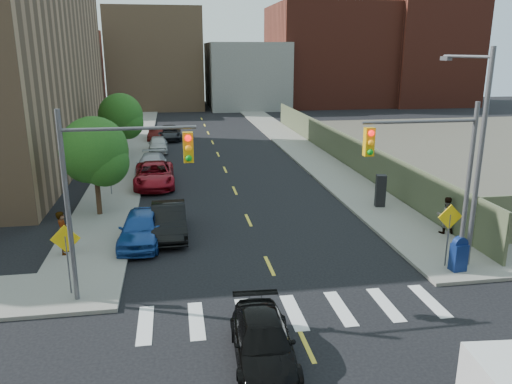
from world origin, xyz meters
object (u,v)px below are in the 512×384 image
object	(u,v)px
parked_car_silver	(151,165)
parked_car_white	(158,144)
parked_car_maroon	(157,134)
pedestrian_west	(63,233)
parked_car_grey	(170,133)
mailbox	(459,254)
parked_car_black	(169,220)
black_sedan	(263,342)
parked_car_blue	(141,228)
parked_car_red	(154,175)
payphone	(380,191)
pedestrian_east	(446,215)

from	to	relation	value
parked_car_silver	parked_car_white	size ratio (longest dim) A/B	1.22
parked_car_maroon	pedestrian_west	world-z (taller)	pedestrian_west
parked_car_silver	parked_car_grey	bearing A→B (deg)	87.95
parked_car_white	mailbox	size ratio (longest dim) A/B	2.84
parked_car_black	black_sedan	xyz separation A→B (m)	(2.73, -11.03, -0.15)
parked_car_blue	parked_car_red	world-z (taller)	parked_car_red
payphone	black_sedan	bearing A→B (deg)	-113.62
parked_car_red	payphone	xyz separation A→B (m)	(13.00, -7.26, 0.29)
parked_car_maroon	mailbox	bearing A→B (deg)	-63.61
black_sedan	pedestrian_west	world-z (taller)	pedestrian_west
parked_car_grey	parked_car_maroon	bearing A→B (deg)	-171.93
black_sedan	pedestrian_east	bearing A→B (deg)	42.10
parked_car_white	pedestrian_east	bearing A→B (deg)	-59.77
parked_car_red	mailbox	xyz separation A→B (m)	(12.65, -16.05, 0.07)
mailbox	parked_car_white	bearing A→B (deg)	109.11
parked_car_grey	mailbox	distance (m)	36.36
parked_car_silver	parked_car_red	bearing A→B (deg)	-81.93
parked_car_white	parked_car_maroon	world-z (taller)	parked_car_white
payphone	parked_car_white	bearing A→B (deg)	135.18
parked_car_maroon	parked_car_grey	size ratio (longest dim) A/B	0.78
mailbox	payphone	xyz separation A→B (m)	(0.34, 8.80, 0.22)
parked_car_red	pedestrian_east	world-z (taller)	pedestrian_east
parked_car_white	parked_car_grey	xyz separation A→B (m)	(1.02, 6.44, 0.01)
mailbox	pedestrian_east	distance (m)	4.48
parked_car_white	pedestrian_east	distance (m)	27.89
parked_car_red	parked_car_grey	distance (m)	18.41
parked_car_silver	parked_car_grey	world-z (taller)	parked_car_silver
parked_car_blue	parked_car_black	bearing A→B (deg)	39.66
parked_car_silver	payphone	bearing A→B (deg)	-35.79
parked_car_red	mailbox	distance (m)	20.44
parked_car_silver	parked_car_white	xyz separation A→B (m)	(0.28, 8.55, -0.03)
parked_car_blue	parked_car_grey	size ratio (longest dim) A/B	0.90
parked_car_blue	parked_car_grey	world-z (taller)	parked_car_blue
parked_car_white	payphone	xyz separation A→B (m)	(13.02, -19.20, 0.37)
parked_car_black	mailbox	size ratio (longest dim) A/B	3.24
parked_car_white	mailbox	world-z (taller)	mailbox
parked_car_grey	payphone	distance (m)	28.31
parked_car_blue	parked_car_white	xyz separation A→B (m)	(0.28, 22.51, -0.08)
parked_car_black	parked_car_maroon	xyz separation A→B (m)	(-1.30, 27.82, -0.12)
parked_car_white	pedestrian_west	distance (m)	23.80
pedestrian_east	payphone	bearing A→B (deg)	-61.53
mailbox	pedestrian_west	xyz separation A→B (m)	(-16.23, 4.47, 0.27)
payphone	parked_car_red	bearing A→B (deg)	161.87
pedestrian_west	pedestrian_east	size ratio (longest dim) A/B	1.07
parked_car_red	mailbox	world-z (taller)	mailbox
parked_car_silver	parked_car_grey	xyz separation A→B (m)	(1.30, 14.98, -0.02)
payphone	parked_car_grey	bearing A→B (deg)	126.13
parked_car_red	payphone	bearing A→B (deg)	-30.10
parked_car_red	pedestrian_west	distance (m)	12.13
parked_car_maroon	parked_car_silver	bearing A→B (deg)	-84.34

